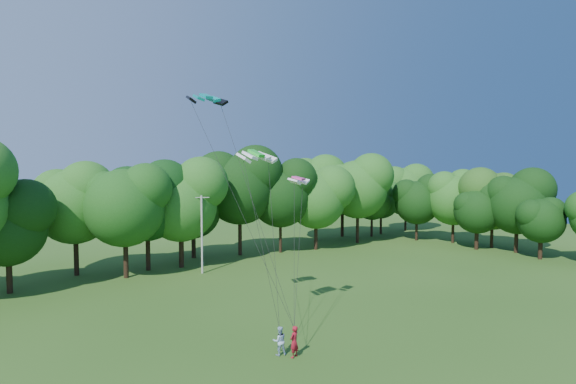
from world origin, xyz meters
TOP-DOWN VIEW (x-y plane):
  - utility_pole at (4.15, 30.49)m, footprint 1.62×0.59m
  - kite_flyer_left at (-1.03, 7.94)m, footprint 0.81×0.66m
  - kite_flyer_right at (-1.55, 8.73)m, footprint 1.05×0.93m
  - kite_teal at (-3.13, 14.99)m, footprint 2.75×1.41m
  - kite_green at (-0.78, 12.39)m, footprint 2.87×1.56m
  - kite_pink at (2.90, 12.43)m, footprint 1.98×1.43m
  - tree_back_center at (0.06, 35.43)m, footprint 8.17×8.17m
  - tree_back_east at (33.56, 39.26)m, footprint 9.08×9.08m
  - tree_flank_east at (43.33, 19.38)m, footprint 8.76×8.76m

SIDE VIEW (x-z plane):
  - kite_flyer_right at x=-1.55m, z-range 0.00..1.78m
  - kite_flyer_left at x=-1.03m, z-range 0.00..1.92m
  - utility_pole at x=4.15m, z-range 0.11..8.49m
  - tree_back_center at x=0.06m, z-range 1.48..13.37m
  - tree_flank_east at x=43.33m, z-range 1.58..14.33m
  - tree_back_east at x=33.56m, z-range 1.64..14.84m
  - kite_pink at x=2.90m, z-range 10.51..10.83m
  - kite_green at x=-0.78m, z-range 12.12..12.70m
  - kite_teal at x=-3.13m, z-range 16.05..16.56m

